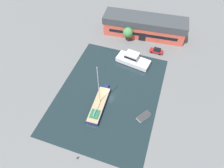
% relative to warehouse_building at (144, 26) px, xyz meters
% --- Properties ---
extents(ground_plane, '(440.00, 440.00, 0.00)m').
position_rel_warehouse_building_xyz_m(ground_plane, '(-3.03, -28.99, -3.42)').
color(ground_plane, slate).
extents(water_canal, '(27.05, 36.02, 0.01)m').
position_rel_warehouse_building_xyz_m(water_canal, '(-3.03, -28.99, -3.42)').
color(water_canal, '#19282D').
rests_on(water_canal, ground).
extents(warehouse_building, '(28.90, 10.06, 6.76)m').
position_rel_warehouse_building_xyz_m(warehouse_building, '(0.00, 0.00, 0.00)').
color(warehouse_building, '#C64C3D').
rests_on(warehouse_building, ground).
extents(quay_tree_near_building, '(3.43, 3.43, 5.22)m').
position_rel_warehouse_building_xyz_m(quay_tree_near_building, '(-4.46, -5.36, 0.06)').
color(quay_tree_near_building, brown).
rests_on(quay_tree_near_building, ground).
extents(parked_car, '(4.32, 1.84, 1.63)m').
position_rel_warehouse_building_xyz_m(parked_car, '(6.25, -8.22, -2.60)').
color(parked_car, maroon).
rests_on(parked_car, ground).
extents(sailboat_moored, '(3.65, 12.90, 13.98)m').
position_rel_warehouse_building_xyz_m(sailboat_moored, '(-4.13, -33.67, -2.79)').
color(sailboat_moored, '#19234C').
rests_on(sailboat_moored, water_canal).
extents(motor_cruiser, '(10.94, 5.82, 3.73)m').
position_rel_warehouse_building_xyz_m(motor_cruiser, '(0.07, -15.34, -2.08)').
color(motor_cruiser, silver).
rests_on(motor_cruiser, water_canal).
extents(small_dinghy, '(3.56, 4.10, 0.64)m').
position_rel_warehouse_building_xyz_m(small_dinghy, '(7.76, -33.17, -3.09)').
color(small_dinghy, white).
rests_on(small_dinghy, water_canal).
extents(mooring_bollard, '(0.36, 0.36, 0.82)m').
position_rel_warehouse_building_xyz_m(mooring_bollard, '(-3.75, -48.10, -2.99)').
color(mooring_bollard, '#47474C').
rests_on(mooring_bollard, ground).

